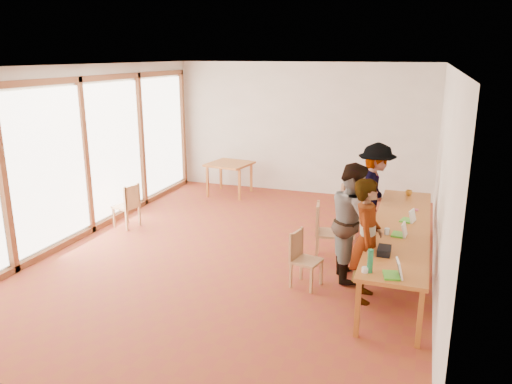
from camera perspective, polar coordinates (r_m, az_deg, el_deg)
ground at (r=8.34m, az=-1.64°, el=-6.83°), size 8.00×8.00×0.00m
wall_back at (r=11.66m, az=5.28°, el=7.22°), size 6.00×0.10×3.00m
wall_front at (r=4.53m, az=-19.98°, el=-7.07°), size 6.00×0.10×3.00m
wall_right at (r=7.41m, az=20.56°, el=1.49°), size 0.10×8.00×3.00m
window_wall at (r=9.34m, az=-19.03°, el=4.37°), size 0.10×8.00×3.00m
ceiling at (r=7.71m, az=-1.81°, el=14.40°), size 6.00×8.00×0.04m
communal_table at (r=7.59m, az=16.22°, el=-4.10°), size 0.80×4.00×0.75m
side_table at (r=11.51m, az=-3.04°, el=2.95°), size 0.90×0.90×0.75m
chair_near at (r=7.05m, az=5.19°, el=-6.90°), size 0.45×0.45×0.42m
chair_mid at (r=7.95m, az=7.69°, el=-3.82°), size 0.49×0.49×0.48m
chair_far at (r=9.08m, az=10.67°, el=-1.20°), size 0.47×0.47×0.52m
chair_empty at (r=8.70m, az=11.53°, el=-2.57°), size 0.42×0.42×0.45m
chair_spare at (r=9.60m, az=-14.30°, el=-1.05°), size 0.46×0.46×0.44m
person_near at (r=6.67m, az=12.53°, el=-5.41°), size 0.42×0.62×1.66m
person_mid at (r=7.28m, az=11.07°, el=-3.32°), size 0.87×0.99×1.71m
person_far at (r=8.88m, az=13.47°, el=-0.01°), size 0.64×1.11×1.71m
laptop_near at (r=5.88m, az=15.62°, el=-8.80°), size 0.25×0.27×0.20m
laptop_mid at (r=7.16m, az=16.25°, el=-4.43°), size 0.22×0.25×0.19m
laptop_far at (r=7.79m, az=17.14°, el=-2.88°), size 0.24×0.26×0.19m
yellow_mug at (r=9.23m, az=17.06°, el=-0.08°), size 0.15×0.15×0.09m
green_bottle at (r=5.88m, az=12.92°, el=-7.70°), size 0.07×0.07×0.28m
clear_glass at (r=7.16m, az=14.74°, el=-4.37°), size 0.07×0.07×0.09m
condiment_cup at (r=5.92m, az=12.37°, el=-8.68°), size 0.08×0.08×0.06m
pink_phone at (r=8.39m, az=17.89°, el=-1.96°), size 0.05×0.10×0.01m
black_pouch at (r=6.47m, az=14.43°, el=-6.51°), size 0.16×0.26×0.09m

